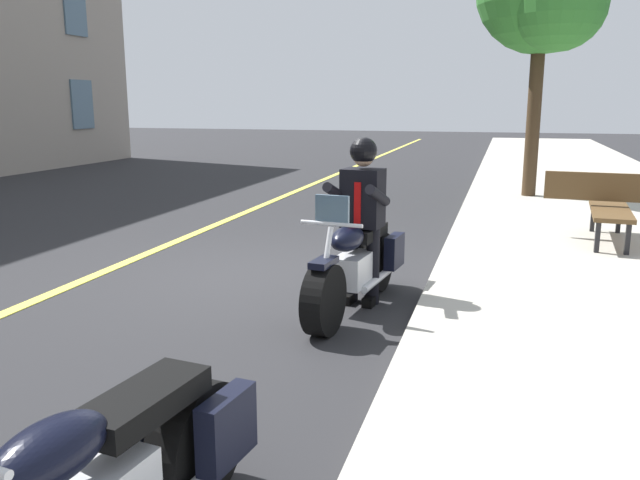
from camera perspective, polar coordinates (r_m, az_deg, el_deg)
ground_plane at (r=7.84m, az=-5.04°, el=-3.29°), size 80.00×80.00×0.00m
lane_center_stripe at (r=8.75m, az=-17.37°, el=-2.15°), size 60.00×0.16×0.01m
motorcycle_main at (r=6.56m, az=3.18°, el=-2.27°), size 2.22×0.76×1.26m
rider_main at (r=6.61m, az=3.77°, el=3.02°), size 0.67×0.60×1.74m
bench_sidewalk at (r=9.92m, az=24.42°, el=3.12°), size 1.83×1.80×0.95m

